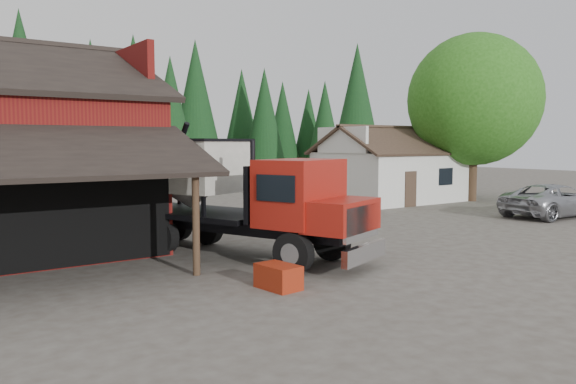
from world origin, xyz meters
TOP-DOWN VIEW (x-y plane):
  - ground at (0.00, 0.00)m, footprint 120.00×120.00m
  - farmhouse at (13.00, 13.00)m, footprint 8.60×6.42m
  - deciduous_tree at (17.01, 9.97)m, footprint 8.00×8.00m
  - conifer_backdrop at (0.00, 42.00)m, footprint 76.00×16.00m
  - near_pine_b at (6.00, 30.00)m, footprint 3.96×3.96m
  - near_pine_c at (22.00, 26.00)m, footprint 4.84×4.84m
  - near_pine_d at (-4.00, 34.00)m, footprint 5.28×5.28m
  - feed_truck at (-3.50, 4.03)m, footprint 5.83×9.80m
  - silver_car at (14.00, 3.00)m, footprint 5.95×3.15m
  - equip_box at (-4.60, -0.37)m, footprint 0.82×1.17m

SIDE VIEW (x-z plane):
  - ground at x=0.00m, z-range 0.00..0.00m
  - conifer_backdrop at x=0.00m, z-range -8.00..8.00m
  - equip_box at x=-4.60m, z-range 0.00..0.60m
  - silver_car at x=14.00m, z-range 0.00..1.59m
  - farmhouse at x=13.00m, z-range -0.66..3.99m
  - feed_truck at x=-3.50m, z-range -0.14..4.16m
  - near_pine_b at x=6.00m, z-range 0.69..11.09m
  - deciduous_tree at x=17.01m, z-range 0.81..11.01m
  - near_pine_c at x=22.00m, z-range 0.69..13.09m
  - near_pine_d at x=-4.00m, z-range 0.69..14.09m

